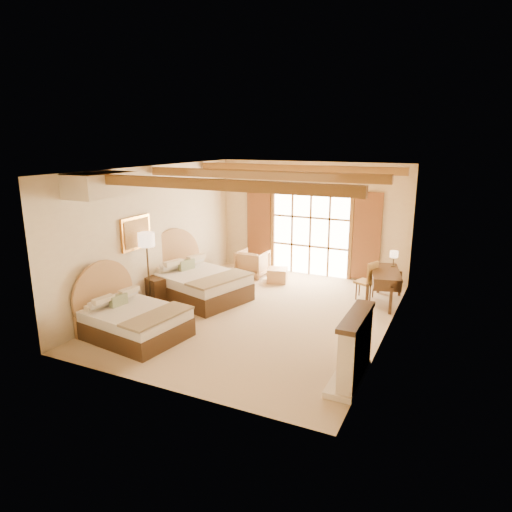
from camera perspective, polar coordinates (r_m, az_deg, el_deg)
The scene contains 19 objects.
floor at distance 10.30m, azimuth 0.38°, elevation -7.23°, with size 7.00×7.00×0.00m, color tan.
wall_back at distance 13.01m, azimuth 6.93°, elevation 4.61°, with size 5.50×5.50×0.00m, color beige.
wall_left at distance 11.23m, azimuth -12.45°, elevation 2.79°, with size 7.00×7.00×0.00m, color beige.
wall_right at distance 9.04m, azimuth 16.40°, elevation -0.27°, with size 7.00×7.00×0.00m, color beige.
ceiling at distance 9.58m, azimuth 0.41°, elevation 10.84°, with size 7.00×7.00×0.00m, color #AB7631.
ceiling_beams at distance 9.59m, azimuth 0.41°, elevation 10.12°, with size 5.39×4.60×0.18m, color brown, non-canonical shape.
french_doors at distance 13.02m, azimuth 6.80°, elevation 3.05°, with size 3.95×0.08×2.60m.
fireplace at distance 7.58m, azimuth 12.12°, elevation -11.66°, with size 0.46×1.40×1.16m.
painting at distance 10.60m, azimuth -14.75°, elevation 2.80°, with size 0.06×0.95×0.75m.
canopy_valance at distance 9.31m, azimuth -18.73°, elevation 8.43°, with size 0.70×1.40×0.45m, color beige.
bed_near at distance 9.43m, azimuth -15.57°, elevation -7.44°, with size 2.08×1.67×1.24m.
bed_far at distance 11.27m, azimuth -7.66°, elevation -3.13°, with size 2.56×2.15×1.41m.
nightstand at distance 11.16m, azimuth -12.10°, elevation -4.13°, with size 0.52×0.52×0.62m, color #3F2414.
floor_lamp at distance 10.59m, azimuth -13.52°, elevation 1.45°, with size 0.37×0.37×1.76m.
armchair at distance 12.97m, azimuth -0.43°, elevation -0.90°, with size 0.79×0.81×0.74m, color #AE8152.
ottoman at distance 12.48m, azimuth 2.68°, elevation -2.41°, with size 0.51×0.51×0.37m, color #A97755.
desk at distance 11.25m, azimuth 15.78°, elevation -3.60°, with size 0.97×1.58×0.79m.
desk_chair at distance 11.45m, azimuth 13.57°, elevation -3.80°, with size 0.56×0.54×0.96m.
desk_lamp at distance 11.50m, azimuth 16.87°, elevation 0.15°, with size 0.19×0.19×0.39m.
Camera 1 is at (4.03, -8.67, 3.81)m, focal length 32.00 mm.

